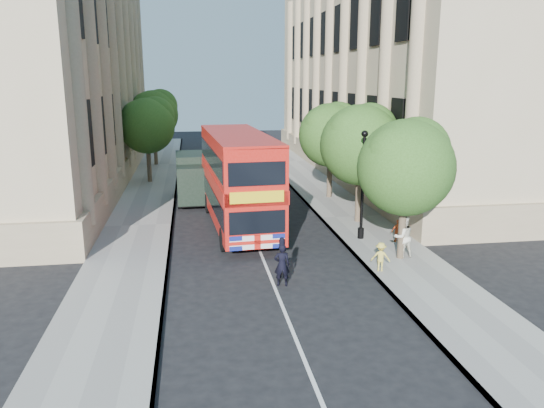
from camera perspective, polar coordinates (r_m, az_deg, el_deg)
name	(u,v)px	position (r m, az deg, el deg)	size (l,w,h in m)	color
ground	(278,297)	(19.27, 0.69, -9.92)	(120.00, 120.00, 0.00)	black
pavement_right	(351,217)	(29.76, 8.49, -1.43)	(3.50, 80.00, 0.12)	gray
pavement_left	(139,226)	(28.61, -14.12, -2.31)	(3.50, 80.00, 0.12)	gray
building_right	(401,59)	(44.70, 13.69, 14.87)	(12.00, 38.00, 18.00)	tan
building_left	(34,58)	(42.86, -24.23, 14.17)	(12.00, 38.00, 18.00)	tan
tree_right_near	(407,162)	(22.52, 14.29, 4.38)	(4.00, 4.00, 6.08)	#473828
tree_right_mid	(361,141)	(28.06, 9.56, 6.75)	(4.20, 4.20, 6.37)	#473828
tree_right_far	(331,132)	(33.79, 6.38, 7.75)	(4.00, 4.00, 6.15)	#473828
tree_left_far	(147,123)	(39.72, -13.26, 8.52)	(4.00, 4.00, 6.30)	#473828
tree_left_back	(154,112)	(47.66, -12.57, 9.65)	(4.20, 4.20, 6.65)	#473828
lamp_post	(362,189)	(25.27, 9.71, 1.55)	(0.32, 0.32, 5.16)	black
double_decker_bus	(238,178)	(27.11, -3.66, 2.86)	(3.39, 10.56, 4.81)	red
box_van	(194,179)	(33.44, -8.38, 2.66)	(2.26, 5.22, 2.95)	black
police_constable	(282,265)	(19.93, 1.08, -6.58)	(0.60, 0.39, 1.64)	black
woman_pedestrian	(403,237)	(23.29, 13.92, -3.44)	(0.88, 0.69, 1.82)	silver
child_a	(398,231)	(25.48, 13.39, -2.82)	(0.63, 0.26, 1.07)	orange
child_b	(381,257)	(21.60, 11.61, -5.57)	(0.76, 0.43, 1.17)	gold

